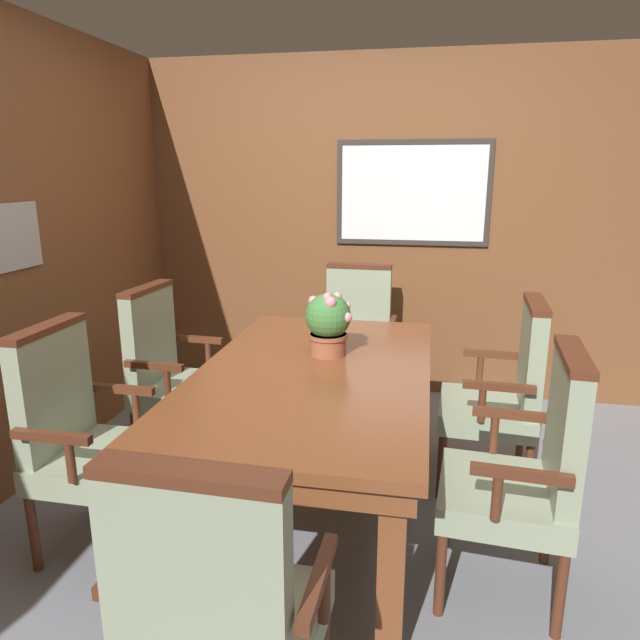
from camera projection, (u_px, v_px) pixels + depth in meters
The scene contains 10 objects.
ground_plane at pixel (316, 530), 2.70m from camera, with size 14.00×14.00×0.00m, color gray.
wall_back at pixel (366, 230), 4.21m from camera, with size 7.20×0.08×2.45m.
dining_table at pixel (314, 388), 2.70m from camera, with size 1.07×1.88×0.75m.
chair_left_far at pixel (171, 369), 3.28m from camera, with size 0.51×0.56×1.02m.
chair_head_near at pixel (218, 613), 1.47m from camera, with size 0.55×0.50×1.02m.
chair_left_near at pixel (82, 433), 2.48m from camera, with size 0.49×0.55×1.02m.
chair_right_far at pixel (504, 390), 2.96m from camera, with size 0.51×0.56×1.02m.
chair_right_near at pixel (527, 469), 2.18m from camera, with size 0.52×0.57×1.02m.
chair_head_far at pixel (356, 335), 3.96m from camera, with size 0.55×0.50×1.02m.
potted_plant at pixel (328, 322), 2.85m from camera, with size 0.24×0.25×0.33m.
Camera 1 is at (0.46, -2.31, 1.65)m, focal length 32.00 mm.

